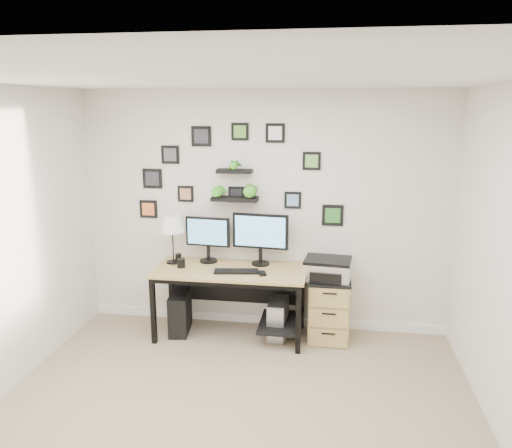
% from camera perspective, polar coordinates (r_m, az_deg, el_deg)
% --- Properties ---
extents(room, '(4.00, 4.00, 4.00)m').
position_cam_1_polar(room, '(5.80, 0.81, -10.79)').
color(room, tan).
rests_on(room, ground).
extents(desk, '(1.60, 0.70, 0.75)m').
position_cam_1_polar(desk, '(5.34, -2.55, -6.33)').
color(desk, tan).
rests_on(desk, ground).
extents(monitor_left, '(0.49, 0.21, 0.50)m').
position_cam_1_polar(monitor_left, '(5.44, -5.53, -1.38)').
color(monitor_left, black).
rests_on(monitor_left, desk).
extents(monitor_right, '(0.61, 0.21, 0.56)m').
position_cam_1_polar(monitor_right, '(5.31, 0.50, -1.24)').
color(monitor_right, black).
rests_on(monitor_right, desk).
extents(keyboard, '(0.47, 0.21, 0.02)m').
position_cam_1_polar(keyboard, '(5.16, -2.27, -5.42)').
color(keyboard, black).
rests_on(keyboard, desk).
extents(mouse, '(0.10, 0.12, 0.03)m').
position_cam_1_polar(mouse, '(5.08, 0.71, -5.66)').
color(mouse, black).
rests_on(mouse, desk).
extents(table_lamp, '(0.26, 0.26, 0.52)m').
position_cam_1_polar(table_lamp, '(5.44, -9.55, -0.15)').
color(table_lamp, black).
rests_on(table_lamp, desk).
extents(mug, '(0.08, 0.08, 0.10)m').
position_cam_1_polar(mug, '(5.36, -8.56, -4.44)').
color(mug, black).
rests_on(mug, desk).
extents(pen_cup, '(0.07, 0.07, 0.08)m').
position_cam_1_polar(pen_cup, '(5.58, -8.87, -3.79)').
color(pen_cup, black).
rests_on(pen_cup, desk).
extents(pc_tower_black, '(0.25, 0.46, 0.44)m').
position_cam_1_polar(pc_tower_black, '(5.60, -8.68, -9.96)').
color(pc_tower_black, black).
rests_on(pc_tower_black, ground).
extents(pc_tower_grey, '(0.20, 0.42, 0.41)m').
position_cam_1_polar(pc_tower_grey, '(5.44, 2.53, -10.74)').
color(pc_tower_grey, gray).
rests_on(pc_tower_grey, ground).
extents(file_cabinet, '(0.43, 0.53, 0.67)m').
position_cam_1_polar(file_cabinet, '(5.40, 8.34, -9.51)').
color(file_cabinet, tan).
rests_on(file_cabinet, ground).
extents(printer, '(0.50, 0.42, 0.21)m').
position_cam_1_polar(printer, '(5.24, 8.18, -5.08)').
color(printer, silver).
rests_on(printer, file_cabinet).
extents(wall_decor, '(2.26, 0.18, 1.08)m').
position_cam_1_polar(wall_decor, '(5.35, -2.53, 5.15)').
color(wall_decor, black).
rests_on(wall_decor, ground).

